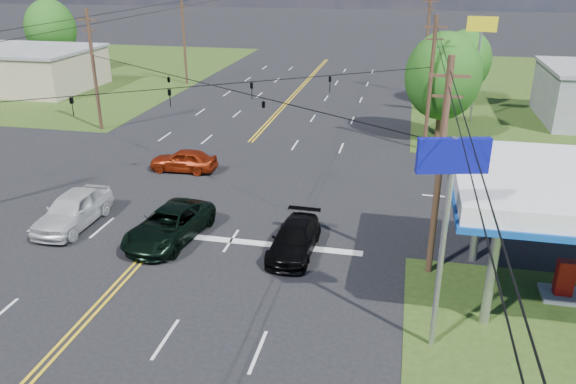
% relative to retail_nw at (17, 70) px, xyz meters
% --- Properties ---
extents(ground, '(280.00, 280.00, 0.00)m').
position_rel_retail_nw_xyz_m(ground, '(30.00, -22.00, -2.00)').
color(ground, black).
rests_on(ground, ground).
extents(grass_nw, '(46.00, 48.00, 0.03)m').
position_rel_retail_nw_xyz_m(grass_nw, '(-5.00, 10.00, -2.00)').
color(grass_nw, '#2C4114').
rests_on(grass_nw, ground).
extents(stop_bar, '(10.00, 0.50, 0.02)m').
position_rel_retail_nw_xyz_m(stop_bar, '(35.00, -30.00, -2.00)').
color(stop_bar, silver).
rests_on(stop_bar, ground).
extents(retail_nw, '(16.00, 11.00, 4.00)m').
position_rel_retail_nw_xyz_m(retail_nw, '(0.00, 0.00, 0.00)').
color(retail_nw, tan).
rests_on(retail_nw, ground).
extents(pole_se, '(1.60, 0.28, 9.50)m').
position_rel_retail_nw_xyz_m(pole_se, '(43.00, -31.00, 2.92)').
color(pole_se, '#3B2719').
rests_on(pole_se, ground).
extents(pole_nw, '(1.60, 0.28, 9.50)m').
position_rel_retail_nw_xyz_m(pole_nw, '(17.00, -13.00, 2.92)').
color(pole_nw, '#3B2719').
rests_on(pole_nw, ground).
extents(pole_ne, '(1.60, 0.28, 9.50)m').
position_rel_retail_nw_xyz_m(pole_ne, '(43.00, -13.00, 2.92)').
color(pole_ne, '#3B2719').
rests_on(pole_ne, ground).
extents(pole_left_far, '(1.60, 0.28, 10.00)m').
position_rel_retail_nw_xyz_m(pole_left_far, '(17.00, 6.00, 3.17)').
color(pole_left_far, '#3B2719').
rests_on(pole_left_far, ground).
extents(pole_right_far, '(1.60, 0.28, 10.00)m').
position_rel_retail_nw_xyz_m(pole_right_far, '(43.00, 6.00, 3.17)').
color(pole_right_far, '#3B2719').
rests_on(pole_right_far, ground).
extents(span_wire_signals, '(26.00, 18.00, 1.13)m').
position_rel_retail_nw_xyz_m(span_wire_signals, '(30.00, -22.00, 4.00)').
color(span_wire_signals, black).
rests_on(span_wire_signals, ground).
extents(power_lines, '(26.04, 100.00, 0.64)m').
position_rel_retail_nw_xyz_m(power_lines, '(30.00, -24.00, 6.60)').
color(power_lines, black).
rests_on(power_lines, ground).
extents(tree_right_a, '(5.70, 5.70, 8.18)m').
position_rel_retail_nw_xyz_m(tree_right_a, '(44.00, -10.00, 2.87)').
color(tree_right_a, '#3B2719').
rests_on(tree_right_a, ground).
extents(tree_right_b, '(4.94, 4.94, 7.09)m').
position_rel_retail_nw_xyz_m(tree_right_b, '(46.50, 2.00, 2.22)').
color(tree_right_b, '#3B2719').
rests_on(tree_right_b, ground).
extents(tree_far_l, '(6.08, 6.08, 8.72)m').
position_rel_retail_nw_xyz_m(tree_far_l, '(-2.00, 10.00, 3.19)').
color(tree_far_l, '#3B2719').
rests_on(tree_far_l, ground).
extents(pickup_dkgreen, '(3.36, 6.01, 1.59)m').
position_rel_retail_nw_xyz_m(pickup_dkgreen, '(30.50, -30.50, -1.21)').
color(pickup_dkgreen, black).
rests_on(pickup_dkgreen, ground).
extents(suv_black, '(2.07, 4.85, 1.39)m').
position_rel_retail_nw_xyz_m(suv_black, '(36.80, -30.50, -1.30)').
color(suv_black, black).
rests_on(suv_black, ground).
extents(pickup_white, '(2.16, 5.32, 1.81)m').
position_rel_retail_nw_xyz_m(pickup_white, '(24.97, -30.00, -1.09)').
color(pickup_white, silver).
rests_on(pickup_white, ground).
extents(sedan_red, '(4.40, 1.83, 1.49)m').
position_rel_retail_nw_xyz_m(sedan_red, '(27.44, -21.00, -1.26)').
color(sedan_red, maroon).
rests_on(sedan_red, ground).
extents(sedan_far, '(4.68, 2.33, 1.31)m').
position_rel_retail_nw_xyz_m(sedan_far, '(48.47, -17.79, -1.35)').
color(sedan_far, silver).
rests_on(sedan_far, ground).
extents(polesign_se, '(2.28, 0.78, 7.79)m').
position_rel_retail_nw_xyz_m(polesign_se, '(43.00, -36.29, 4.12)').
color(polesign_se, '#A5A5AA').
rests_on(polesign_se, ground).
extents(polesign_ne, '(2.41, 0.59, 8.71)m').
position_rel_retail_nw_xyz_m(polesign_ne, '(47.00, -4.00, 4.88)').
color(polesign_ne, '#A5A5AA').
rests_on(polesign_ne, ground).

